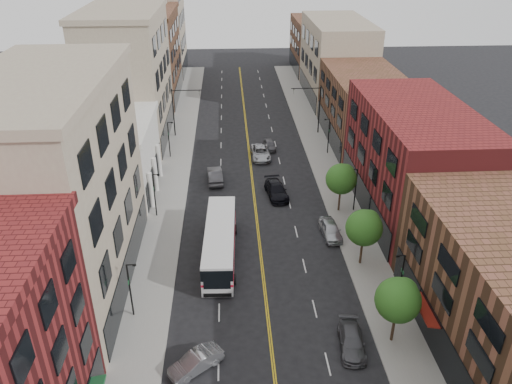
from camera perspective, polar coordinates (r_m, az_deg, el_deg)
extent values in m
cube|color=gray|center=(65.75, -9.29, 2.22)|extent=(4.00, 110.00, 0.15)
cube|color=gray|center=(66.59, 8.09, 2.66)|extent=(4.00, 110.00, 0.15)
cube|color=gray|center=(44.04, -21.77, -0.09)|extent=(10.00, 22.00, 18.00)
cube|color=silver|center=(61.74, -16.37, 3.67)|extent=(10.00, 14.00, 8.00)
cube|color=gray|center=(75.84, -14.34, 12.44)|extent=(10.00, 20.00, 18.00)
cube|color=brown|center=(95.34, -12.21, 14.82)|extent=(10.00, 20.00, 15.00)
cube|color=gray|center=(112.37, -11.09, 18.17)|extent=(10.00, 16.00, 20.00)
cube|color=maroon|center=(56.45, 17.53, 3.41)|extent=(10.00, 22.00, 12.00)
cube|color=brown|center=(75.42, 12.24, 9.40)|extent=(10.00, 20.00, 10.00)
cube|color=gray|center=(94.53, 9.16, 14.66)|extent=(10.00, 22.00, 14.00)
cube|color=brown|center=(114.02, 7.04, 16.29)|extent=(10.00, 18.00, 11.00)
cylinder|color=black|center=(40.61, 15.41, -14.68)|extent=(0.22, 0.22, 2.50)
sphere|color=#225017|center=(38.91, 15.91, -11.80)|extent=(3.40, 3.40, 3.40)
sphere|color=#225017|center=(39.05, 16.54, -10.78)|extent=(2.04, 2.04, 2.04)
cylinder|color=black|center=(48.05, 11.93, -6.70)|extent=(0.22, 0.22, 2.50)
sphere|color=#225017|center=(46.62, 12.25, -4.02)|extent=(3.40, 3.40, 3.40)
sphere|color=#225017|center=(46.82, 12.78, -3.20)|extent=(2.04, 2.04, 2.04)
cylinder|color=black|center=(56.28, 9.50, -0.93)|extent=(0.22, 0.22, 2.50)
sphere|color=#225017|center=(55.07, 9.72, 1.48)|extent=(3.40, 3.40, 3.40)
sphere|color=#225017|center=(55.31, 10.18, 2.15)|extent=(2.04, 2.04, 2.04)
cylinder|color=black|center=(41.78, -14.18, -10.84)|extent=(0.14, 0.14, 5.00)
cylinder|color=black|center=(40.23, -14.10, -8.06)|extent=(0.70, 0.10, 0.10)
cube|color=black|center=(40.21, -13.74, -8.12)|extent=(0.28, 0.14, 0.14)
cube|color=#19592D|center=(41.23, -14.33, -9.87)|extent=(0.04, 0.55, 0.35)
cylinder|color=black|center=(54.99, -11.51, -0.37)|extent=(0.14, 0.14, 5.00)
cylinder|color=black|center=(53.82, -11.39, 1.98)|extent=(0.70, 0.10, 0.10)
cube|color=black|center=(53.81, -11.12, 1.94)|extent=(0.28, 0.14, 0.14)
cube|color=#19592D|center=(54.58, -11.60, 0.46)|extent=(0.04, 0.55, 0.35)
cylinder|color=black|center=(69.39, -9.92, 5.91)|extent=(0.14, 0.14, 5.00)
cylinder|color=black|center=(68.47, -9.80, 7.86)|extent=(0.70, 0.10, 0.10)
cube|color=black|center=(68.45, -9.59, 7.83)|extent=(0.28, 0.14, 0.14)
cube|color=#19592D|center=(69.06, -9.98, 6.60)|extent=(0.04, 0.55, 0.35)
cylinder|color=black|center=(43.21, 16.23, -9.68)|extent=(0.14, 0.14, 5.00)
cylinder|color=black|center=(41.67, 16.23, -6.99)|extent=(0.70, 0.10, 0.10)
cube|color=black|center=(41.61, 15.89, -7.07)|extent=(0.28, 0.14, 0.14)
cube|color=#19592D|center=(42.69, 16.39, -8.72)|extent=(0.04, 0.55, 0.35)
cylinder|color=black|center=(56.09, 11.30, 0.24)|extent=(0.14, 0.14, 5.00)
cylinder|color=black|center=(54.91, 11.18, 2.54)|extent=(0.70, 0.10, 0.10)
cube|color=black|center=(54.87, 10.93, 2.49)|extent=(0.28, 0.14, 0.14)
cube|color=#19592D|center=(55.69, 11.38, 1.06)|extent=(0.04, 0.55, 0.35)
cylinder|color=black|center=(70.26, 8.29, 6.32)|extent=(0.14, 0.14, 5.00)
cylinder|color=black|center=(69.32, 8.14, 8.24)|extent=(0.70, 0.10, 0.10)
cube|color=black|center=(69.29, 7.94, 8.20)|extent=(0.28, 0.14, 0.14)
cube|color=#19592D|center=(69.94, 8.34, 7.01)|extent=(0.04, 0.55, 0.35)
cylinder|color=black|center=(76.47, -9.41, 8.92)|extent=(0.18, 0.18, 7.20)
cylinder|color=black|center=(75.24, -7.92, 11.44)|extent=(4.40, 0.12, 0.12)
imported|color=black|center=(75.23, -6.51, 11.21)|extent=(0.15, 0.18, 0.90)
cylinder|color=black|center=(77.26, 7.24, 9.28)|extent=(0.18, 0.18, 7.20)
cylinder|color=black|center=(75.88, 5.73, 11.71)|extent=(4.40, 0.12, 0.12)
imported|color=black|center=(75.74, 4.34, 11.42)|extent=(0.15, 0.18, 0.90)
cube|color=silver|center=(47.93, -4.13, -5.70)|extent=(3.16, 12.64, 3.03)
cube|color=black|center=(47.53, -4.16, -4.97)|extent=(3.20, 12.69, 1.10)
cube|color=#B60D22|center=(48.11, -4.12, -6.02)|extent=(3.20, 12.69, 0.23)
cube|color=black|center=(42.68, -4.50, -10.11)|extent=(2.30, 0.14, 1.67)
cylinder|color=black|center=(45.35, -6.07, -9.93)|extent=(0.33, 1.01, 1.00)
cylinder|color=black|center=(45.20, -2.52, -9.93)|extent=(0.33, 1.01, 1.00)
cylinder|color=black|center=(52.19, -5.41, -4.28)|extent=(0.33, 1.01, 1.00)
cylinder|color=black|center=(52.06, -2.37, -4.26)|extent=(0.33, 1.01, 1.00)
imported|color=#929499|center=(38.05, -6.89, -18.74)|extent=(4.20, 3.65, 1.37)
imported|color=#46464B|center=(39.93, 10.87, -16.39)|extent=(2.25, 4.66, 1.31)
imported|color=#B2B5BB|center=(52.01, 8.52, -4.27)|extent=(2.09, 4.60, 1.53)
imported|color=#414145|center=(62.61, -4.71, 1.91)|extent=(2.17, 5.15, 1.65)
imported|color=black|center=(58.98, 2.35, 0.20)|extent=(2.88, 5.60, 1.55)
imported|color=#A8ABB0|center=(69.04, 0.52, 4.53)|extent=(2.77, 5.61, 1.53)
imported|color=#4D4C52|center=(71.91, 1.55, 5.41)|extent=(1.80, 3.90, 1.29)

